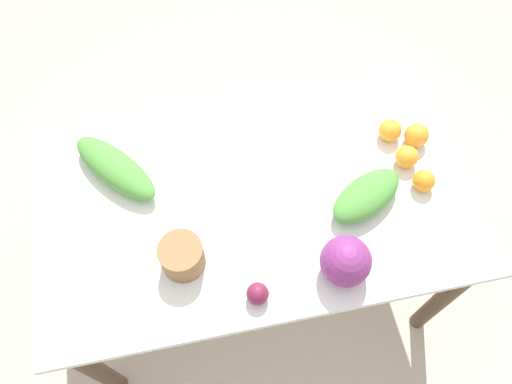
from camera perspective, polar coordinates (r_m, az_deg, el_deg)
The scene contains 11 objects.
ground_plane at distance 2.27m, azimuth 0.00°, elevation -9.25°, with size 8.00×8.00×0.00m, color #B2A899.
dining_table at distance 1.67m, azimuth 0.00°, elevation -1.99°, with size 1.38×0.82×0.75m.
cabbage_purple at distance 1.43m, azimuth 10.22°, elevation -7.78°, with size 0.15×0.15×0.15m, color #7A2D75.
paper_bag at distance 1.45m, azimuth -8.46°, elevation -7.28°, with size 0.13×0.13×0.10m, color olive.
greens_bunch_scallion at distance 1.57m, azimuth 12.49°, elevation -0.44°, with size 0.26×0.12×0.09m, color #4C933D.
greens_bunch_chard at distance 1.64m, azimuth -15.80°, elevation 2.69°, with size 0.34×0.11×0.08m, color #4C933D.
beet_root at distance 1.42m, azimuth 0.18°, elevation -11.54°, with size 0.06×0.06×0.06m, color maroon.
orange_0 at distance 1.68m, azimuth 16.84°, elevation 3.87°, with size 0.07×0.07×0.07m, color orange.
orange_1 at distance 1.65m, azimuth 18.63°, elevation 1.21°, with size 0.07×0.07×0.07m, color orange.
orange_2 at distance 1.73m, azimuth 17.88°, elevation 6.20°, with size 0.08×0.08×0.08m, color orange.
orange_3 at distance 1.72m, azimuth 15.06°, elevation 6.82°, with size 0.08×0.08×0.08m, color orange.
Camera 1 is at (-0.15, -0.73, 2.14)m, focal length 35.00 mm.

